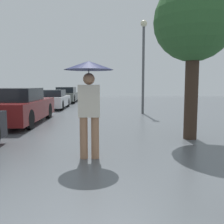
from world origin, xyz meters
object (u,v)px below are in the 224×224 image
(parked_car_farthest, at_px, (67,95))
(tree, at_px, (194,23))
(parked_car_second, at_px, (19,107))
(pedestrian, at_px, (89,86))
(parked_car_third, at_px, (52,100))
(street_lamp, at_px, (143,55))

(parked_car_farthest, xyz_separation_m, tree, (5.53, -14.39, 2.46))
(parked_car_second, relative_size, tree, 1.08)
(parked_car_second, relative_size, parked_car_farthest, 1.01)
(parked_car_farthest, relative_size, tree, 1.07)
(pedestrian, distance_m, parked_car_third, 11.14)
(tree, xyz_separation_m, street_lamp, (-0.39, 6.00, -0.09))
(pedestrian, distance_m, street_lamp, 8.21)
(parked_car_farthest, relative_size, street_lamp, 0.97)
(parked_car_third, relative_size, tree, 0.92)
(pedestrian, relative_size, parked_car_second, 0.43)
(parked_car_third, bearing_deg, parked_car_second, -89.92)
(parked_car_second, relative_size, parked_car_third, 1.18)
(pedestrian, height_order, parked_car_farthest, pedestrian)
(pedestrian, xyz_separation_m, parked_car_second, (-2.96, 4.65, -0.82))
(parked_car_second, distance_m, parked_car_third, 6.04)
(parked_car_third, distance_m, parked_car_farthest, 5.45)
(parked_car_third, distance_m, tree, 10.85)
(parked_car_third, height_order, street_lamp, street_lamp)
(pedestrian, xyz_separation_m, street_lamp, (2.24, 7.75, 1.52))
(pedestrian, relative_size, parked_car_farthest, 0.43)
(street_lamp, bearing_deg, pedestrian, -106.11)
(parked_car_second, xyz_separation_m, street_lamp, (5.20, 3.10, 2.34))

